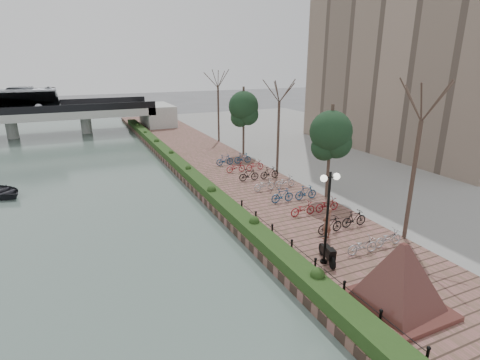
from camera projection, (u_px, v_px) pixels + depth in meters
ground at (300, 303)px, 15.80m from camera, size 220.00×220.00×0.00m
promenade at (228, 175)px, 32.47m from camera, size 8.00×75.00×0.50m
inland_pavement at (371, 156)px, 38.75m from camera, size 24.00×75.00×0.50m
hedge at (182, 166)px, 33.14m from camera, size 1.10×56.00×0.60m
chain_fence at (303, 256)px, 17.82m from camera, size 0.10×14.10×0.70m
granite_monument at (400, 276)px, 14.28m from camera, size 5.30×5.30×2.77m
lamppost at (329, 198)px, 16.96m from camera, size 1.02×0.32×4.53m
motorcycle at (327, 252)px, 17.89m from camera, size 0.91×1.71×1.02m
pedestrian at (327, 223)px, 20.11m from camera, size 0.76×0.59×1.82m
bicycle_parking at (285, 189)px, 26.78m from camera, size 2.40×19.89×1.00m
street_trees at (300, 143)px, 28.81m from camera, size 3.20×37.12×6.80m
bridge at (10, 112)px, 47.97m from camera, size 36.00×10.77×6.50m
boat at (0, 191)px, 27.87m from camera, size 4.78×4.92×0.83m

